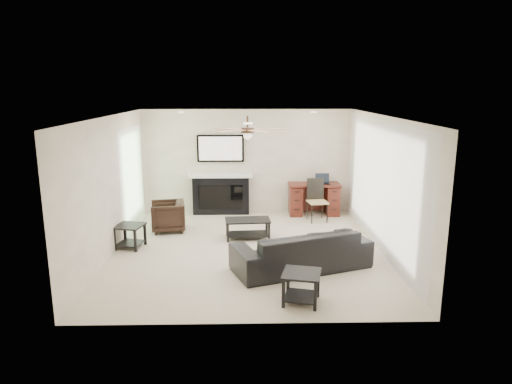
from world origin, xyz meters
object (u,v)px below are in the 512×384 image
at_px(sofa, 301,249).
at_px(coffee_table, 248,229).
at_px(desk, 314,199).
at_px(armchair, 168,216).
at_px(fireplace_unit, 221,175).

bearing_deg(sofa, coffee_table, -80.86).
bearing_deg(sofa, desk, -121.98).
bearing_deg(armchair, desk, 100.20).
distance_m(coffee_table, desk, 2.38).
relative_size(armchair, coffee_table, 0.78).
distance_m(sofa, fireplace_unit, 3.86).
xyz_separation_m(coffee_table, desk, (1.60, 1.76, 0.18)).
bearing_deg(desk, armchair, -159.93).
bearing_deg(coffee_table, fireplace_unit, 104.37).
xyz_separation_m(armchair, coffee_table, (1.70, -0.55, -0.12)).
xyz_separation_m(sofa, coffee_table, (-0.90, 1.60, -0.14)).
bearing_deg(desk, fireplace_unit, 176.70).
distance_m(armchair, coffee_table, 1.79).
relative_size(armchair, desk, 0.58).
height_order(armchair, fireplace_unit, fireplace_unit).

